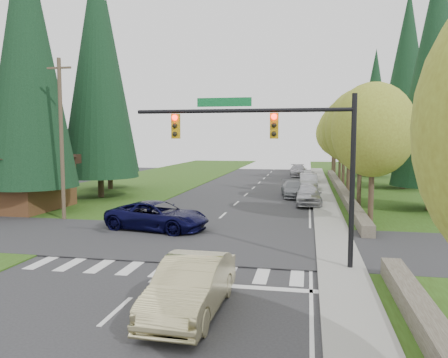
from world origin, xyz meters
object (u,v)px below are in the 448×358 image
(suv_navy, at_px, (158,216))
(parked_car_b, at_px, (294,189))
(parked_car_c, at_px, (309,182))
(parked_car_d, at_px, (309,176))
(parked_car_e, at_px, (298,171))
(sedan_champagne, at_px, (191,286))
(parked_car_a, at_px, (309,194))

(suv_navy, relative_size, parked_car_b, 1.21)
(parked_car_c, distance_m, parked_car_d, 6.89)
(parked_car_b, bearing_deg, suv_navy, -121.60)
(suv_navy, relative_size, parked_car_d, 1.32)
(parked_car_c, bearing_deg, parked_car_b, -103.97)
(parked_car_c, relative_size, parked_car_e, 0.89)
(suv_navy, height_order, parked_car_b, suv_navy)
(parked_car_d, bearing_deg, parked_car_b, -102.22)
(sedan_champagne, height_order, parked_car_e, sedan_champagne)
(suv_navy, bearing_deg, parked_car_e, 0.73)
(parked_car_b, relative_size, parked_car_e, 0.89)
(parked_car_c, xyz_separation_m, parked_car_e, (-1.36, 15.27, -0.01))
(suv_navy, relative_size, parked_car_e, 1.07)
(parked_car_c, height_order, parked_car_d, parked_car_c)
(parked_car_b, height_order, parked_car_e, parked_car_e)
(parked_car_b, xyz_separation_m, parked_car_c, (1.29, 6.01, 0.09))
(parked_car_b, bearing_deg, parked_car_e, 82.89)
(parked_car_a, xyz_separation_m, parked_car_d, (0.00, 17.30, -0.07))
(parked_car_a, relative_size, parked_car_e, 0.89)
(sedan_champagne, xyz_separation_m, parked_car_e, (2.02, 47.59, -0.03))
(sedan_champagne, bearing_deg, suv_navy, 115.71)
(parked_car_a, height_order, parked_car_c, parked_car_a)
(sedan_champagne, xyz_separation_m, parked_car_a, (3.38, 21.90, 0.01))
(suv_navy, distance_m, parked_car_a, 13.78)
(sedan_champagne, bearing_deg, parked_car_c, 85.55)
(parked_car_b, relative_size, parked_car_d, 1.10)
(parked_car_a, height_order, parked_car_d, parked_car_a)
(parked_car_e, bearing_deg, suv_navy, -104.94)
(parked_car_c, bearing_deg, suv_navy, -112.92)
(parked_car_a, distance_m, parked_car_c, 10.42)
(suv_navy, height_order, parked_car_a, parked_car_a)
(parked_car_a, bearing_deg, parked_car_e, 91.61)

